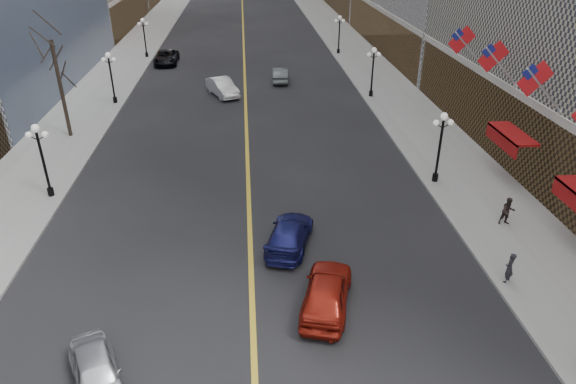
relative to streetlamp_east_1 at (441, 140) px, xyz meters
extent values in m
cube|color=gray|center=(2.20, 40.00, -2.83)|extent=(6.00, 230.00, 0.15)
cube|color=gray|center=(-25.80, 40.00, -2.83)|extent=(6.00, 230.00, 0.15)
cube|color=gold|center=(-11.80, 50.00, -2.89)|extent=(0.25, 200.00, 0.02)
cube|color=#4F3F35|center=(6.60, -1.00, -0.30)|extent=(2.80, 41.00, 5.00)
cube|color=#4F3F35|center=(6.60, 38.00, -0.30)|extent=(2.80, 35.00, 5.00)
cube|color=#4F3F35|center=(-30.20, 57.00, -0.30)|extent=(2.80, 29.00, 5.00)
cylinder|color=black|center=(0.00, 0.00, -2.50)|extent=(0.36, 0.36, 0.50)
cylinder|color=black|center=(0.00, 0.00, -0.75)|extent=(0.16, 0.16, 4.00)
sphere|color=white|center=(0.00, 0.00, 1.55)|extent=(0.44, 0.44, 0.44)
sphere|color=white|center=(-0.45, 0.00, 1.15)|extent=(0.36, 0.36, 0.36)
sphere|color=white|center=(0.45, 0.00, 1.15)|extent=(0.36, 0.36, 0.36)
cylinder|color=black|center=(0.00, 18.00, -2.50)|extent=(0.36, 0.36, 0.50)
cylinder|color=black|center=(0.00, 18.00, -0.75)|extent=(0.16, 0.16, 4.00)
sphere|color=white|center=(0.00, 18.00, 1.55)|extent=(0.44, 0.44, 0.44)
sphere|color=white|center=(-0.45, 18.00, 1.15)|extent=(0.36, 0.36, 0.36)
sphere|color=white|center=(0.45, 18.00, 1.15)|extent=(0.36, 0.36, 0.36)
cylinder|color=black|center=(0.00, 36.00, -2.50)|extent=(0.36, 0.36, 0.50)
cylinder|color=black|center=(0.00, 36.00, -0.75)|extent=(0.16, 0.16, 4.00)
sphere|color=white|center=(0.00, 36.00, 1.55)|extent=(0.44, 0.44, 0.44)
sphere|color=white|center=(-0.45, 36.00, 1.15)|extent=(0.36, 0.36, 0.36)
sphere|color=white|center=(0.45, 36.00, 1.15)|extent=(0.36, 0.36, 0.36)
cylinder|color=black|center=(-23.60, 0.00, -2.50)|extent=(0.36, 0.36, 0.50)
cylinder|color=black|center=(-23.60, 0.00, -0.75)|extent=(0.16, 0.16, 4.00)
sphere|color=white|center=(-23.60, 0.00, 1.55)|extent=(0.44, 0.44, 0.44)
sphere|color=white|center=(-24.05, 0.00, 1.15)|extent=(0.36, 0.36, 0.36)
sphere|color=white|center=(-23.15, 0.00, 1.15)|extent=(0.36, 0.36, 0.36)
cylinder|color=black|center=(-23.60, 18.00, -2.50)|extent=(0.36, 0.36, 0.50)
cylinder|color=black|center=(-23.60, 18.00, -0.75)|extent=(0.16, 0.16, 4.00)
sphere|color=white|center=(-23.60, 18.00, 1.55)|extent=(0.44, 0.44, 0.44)
sphere|color=white|center=(-24.05, 18.00, 1.15)|extent=(0.36, 0.36, 0.36)
sphere|color=white|center=(-23.15, 18.00, 1.15)|extent=(0.36, 0.36, 0.36)
cylinder|color=black|center=(-23.60, 36.00, -2.50)|extent=(0.36, 0.36, 0.50)
cylinder|color=black|center=(-23.60, 36.00, -0.75)|extent=(0.16, 0.16, 4.00)
sphere|color=white|center=(-23.60, 36.00, 1.55)|extent=(0.44, 0.44, 0.44)
sphere|color=white|center=(-24.05, 36.00, 1.15)|extent=(0.36, 0.36, 0.36)
sphere|color=white|center=(-23.15, 36.00, 1.15)|extent=(0.36, 0.36, 0.36)
cylinder|color=#B2B2B7|center=(4.00, -3.00, 3.90)|extent=(2.49, 0.12, 2.49)
cube|color=red|center=(3.35, -3.00, 4.55)|extent=(1.94, 0.04, 1.94)
cube|color=navy|center=(3.00, -3.00, 4.90)|extent=(0.88, 0.06, 0.88)
cylinder|color=#B2B2B7|center=(4.00, 2.00, 3.90)|extent=(2.49, 0.12, 2.49)
cube|color=red|center=(3.35, 2.00, 4.55)|extent=(1.94, 0.04, 1.94)
cube|color=navy|center=(3.00, 2.00, 4.90)|extent=(0.88, 0.06, 0.88)
cylinder|color=#B2B2B7|center=(4.00, 7.00, 3.90)|extent=(2.49, 0.12, 2.49)
cube|color=red|center=(3.35, 7.00, 4.55)|extent=(1.94, 0.04, 1.94)
cube|color=navy|center=(3.00, 7.00, 4.90)|extent=(0.88, 0.06, 0.88)
cube|color=maroon|center=(4.50, 0.00, 0.30)|extent=(1.40, 4.00, 0.15)
cube|color=maroon|center=(3.85, 0.00, -0.10)|extent=(0.10, 4.00, 0.90)
cylinder|color=#2D231C|center=(-25.30, 10.00, 0.85)|extent=(0.28, 0.28, 7.20)
imported|color=#B4B6BD|center=(-17.33, -14.74, -2.23)|extent=(3.02, 4.22, 1.34)
imported|color=silver|center=(-13.93, 19.87, -2.10)|extent=(3.45, 5.13, 1.60)
imported|color=black|center=(-20.80, 32.82, -2.14)|extent=(2.59, 5.50, 1.52)
imported|color=navy|center=(-9.80, -6.32, -2.22)|extent=(3.14, 5.07, 1.37)
imported|color=maroon|center=(-8.63, -11.19, -2.09)|extent=(3.12, 5.08, 1.61)
imported|color=#4C5254|center=(-8.13, 24.19, -2.17)|extent=(1.81, 4.50, 1.46)
imported|color=black|center=(-0.20, -10.31, -1.99)|extent=(0.68, 0.66, 1.52)
imported|color=black|center=(2.05, -5.44, -1.96)|extent=(0.78, 0.45, 1.58)
camera|label=1|loc=(-11.70, -28.22, 11.77)|focal=32.00mm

